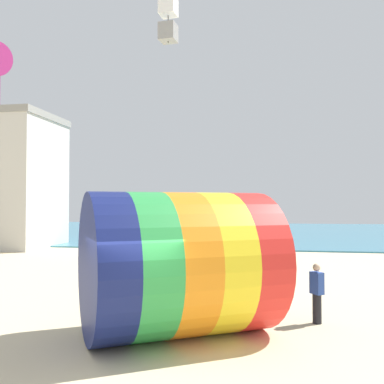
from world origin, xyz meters
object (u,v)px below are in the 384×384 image
kite_handler (317,293)px  bystander_near_water (280,260)px  kite_white_box (168,20)px  giant_inflatable_tube (180,263)px  kite_magenta_delta (0,59)px

kite_handler → bystander_near_water: 7.21m
kite_white_box → bystander_near_water: (3.85, 5.33, -8.68)m
kite_white_box → bystander_near_water: 10.89m
giant_inflatable_tube → kite_handler: (3.48, 1.64, -0.94)m
bystander_near_water → kite_handler: bearing=-84.3°
giant_inflatable_tube → bystander_near_water: giant_inflatable_tube is taller
bystander_near_water → kite_magenta_delta: bearing=-138.9°
kite_handler → bystander_near_water: bearing=95.7°
giant_inflatable_tube → kite_magenta_delta: size_ratio=2.79×
giant_inflatable_tube → kite_white_box: 8.51m
kite_white_box → bystander_near_water: bearing=54.2°
kite_handler → giant_inflatable_tube: bearing=-154.8°
kite_magenta_delta → bystander_near_water: size_ratio=1.31×
giant_inflatable_tube → bystander_near_water: bearing=72.6°
kite_magenta_delta → kite_white_box: bearing=24.7°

